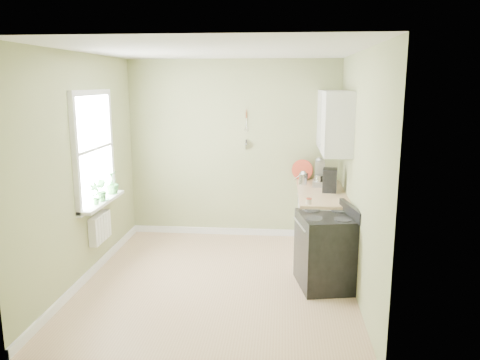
# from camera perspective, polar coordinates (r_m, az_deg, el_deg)

# --- Properties ---
(floor) EXTENTS (3.20, 3.60, 0.02)m
(floor) POSITION_cam_1_polar(r_m,az_deg,el_deg) (5.80, -2.71, -12.29)
(floor) COLOR tan
(floor) RESTS_ON ground
(ceiling) EXTENTS (3.20, 3.60, 0.02)m
(ceiling) POSITION_cam_1_polar(r_m,az_deg,el_deg) (5.30, -3.00, 15.62)
(ceiling) COLOR white
(ceiling) RESTS_ON wall_back
(wall_back) EXTENTS (3.20, 0.02, 2.70)m
(wall_back) POSITION_cam_1_polar(r_m,az_deg,el_deg) (7.16, -0.81, 3.73)
(wall_back) COLOR tan
(wall_back) RESTS_ON floor
(wall_left) EXTENTS (0.02, 3.60, 2.70)m
(wall_left) POSITION_cam_1_polar(r_m,az_deg,el_deg) (5.83, -18.71, 1.25)
(wall_left) COLOR tan
(wall_left) RESTS_ON floor
(wall_right) EXTENTS (0.02, 3.60, 2.70)m
(wall_right) POSITION_cam_1_polar(r_m,az_deg,el_deg) (5.40, 14.32, 0.71)
(wall_right) COLOR tan
(wall_right) RESTS_ON floor
(base_cabinets) EXTENTS (0.60, 1.60, 0.87)m
(base_cabinets) POSITION_cam_1_polar(r_m,az_deg,el_deg) (6.55, 9.88, -5.43)
(base_cabinets) COLOR white
(base_cabinets) RESTS_ON floor
(countertop) EXTENTS (0.64, 1.60, 0.04)m
(countertop) POSITION_cam_1_polar(r_m,az_deg,el_deg) (6.43, 9.94, -1.55)
(countertop) COLOR #D4AF81
(countertop) RESTS_ON base_cabinets
(upper_cabinets) EXTENTS (0.35, 1.40, 0.80)m
(upper_cabinets) POSITION_cam_1_polar(r_m,az_deg,el_deg) (6.39, 11.39, 7.04)
(upper_cabinets) COLOR white
(upper_cabinets) RESTS_ON wall_right
(window) EXTENTS (0.06, 1.14, 1.44)m
(window) POSITION_cam_1_polar(r_m,az_deg,el_deg) (6.06, -17.46, 3.63)
(window) COLOR white
(window) RESTS_ON wall_left
(window_sill) EXTENTS (0.18, 1.14, 0.04)m
(window_sill) POSITION_cam_1_polar(r_m,az_deg,el_deg) (6.16, -16.45, -2.54)
(window_sill) COLOR white
(window_sill) RESTS_ON wall_left
(radiator) EXTENTS (0.12, 0.50, 0.35)m
(radiator) POSITION_cam_1_polar(r_m,az_deg,el_deg) (6.22, -16.70, -5.60)
(radiator) COLOR white
(radiator) RESTS_ON wall_left
(wall_utensils) EXTENTS (0.02, 0.14, 0.58)m
(wall_utensils) POSITION_cam_1_polar(r_m,az_deg,el_deg) (7.08, 0.78, 5.40)
(wall_utensils) COLOR #D4AF81
(wall_utensils) RESTS_ON wall_back
(stove) EXTENTS (0.74, 0.81, 0.98)m
(stove) POSITION_cam_1_polar(r_m,az_deg,el_deg) (5.60, 10.44, -8.41)
(stove) COLOR black
(stove) RESTS_ON floor
(stand_mixer) EXTENTS (0.22, 0.34, 0.39)m
(stand_mixer) POSITION_cam_1_polar(r_m,az_deg,el_deg) (6.76, 9.68, 0.73)
(stand_mixer) COLOR #B2B2B7
(stand_mixer) RESTS_ON countertop
(kettle) EXTENTS (0.20, 0.12, 0.20)m
(kettle) POSITION_cam_1_polar(r_m,az_deg,el_deg) (6.79, 7.68, 0.28)
(kettle) COLOR silver
(kettle) RESTS_ON countertop
(coffee_maker) EXTENTS (0.21, 0.22, 0.32)m
(coffee_maker) POSITION_cam_1_polar(r_m,az_deg,el_deg) (6.38, 10.87, -0.09)
(coffee_maker) COLOR black
(coffee_maker) RESTS_ON countertop
(red_tray) EXTENTS (0.32, 0.11, 0.32)m
(red_tray) POSITION_cam_1_polar(r_m,az_deg,el_deg) (7.08, 7.60, 1.23)
(red_tray) COLOR #A43320
(red_tray) RESTS_ON countertop
(jar) EXTENTS (0.07, 0.07, 0.08)m
(jar) POSITION_cam_1_polar(r_m,az_deg,el_deg) (5.72, 8.40, -2.56)
(jar) COLOR tan
(jar) RESTS_ON countertop
(plant_a) EXTENTS (0.18, 0.16, 0.28)m
(plant_a) POSITION_cam_1_polar(r_m,az_deg,el_deg) (5.92, -17.24, -1.58)
(plant_a) COLOR #377435
(plant_a) RESTS_ON window_sill
(plant_b) EXTENTS (0.20, 0.19, 0.28)m
(plant_b) POSITION_cam_1_polar(r_m,az_deg,el_deg) (6.08, -16.60, -1.21)
(plant_b) COLOR #377435
(plant_b) RESTS_ON window_sill
(plant_c) EXTENTS (0.18, 0.18, 0.31)m
(plant_c) POSITION_cam_1_polar(r_m,az_deg,el_deg) (6.44, -15.31, -0.28)
(plant_c) COLOR #377435
(plant_c) RESTS_ON window_sill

